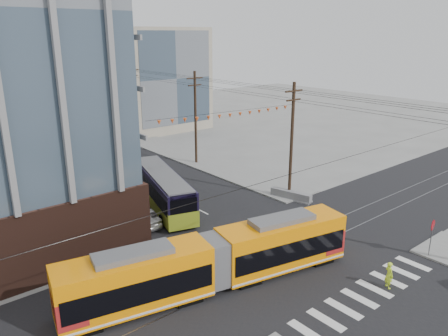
{
  "coord_description": "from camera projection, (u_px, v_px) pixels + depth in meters",
  "views": [
    {
      "loc": [
        -21.48,
        -15.11,
        15.2
      ],
      "look_at": [
        0.26,
        10.9,
        4.65
      ],
      "focal_mm": 35.0,
      "sensor_mm": 36.0,
      "label": 1
    }
  ],
  "objects": [
    {
      "name": "ground",
      "position": [
        327.0,
        274.0,
        28.74
      ],
      "size": [
        160.0,
        160.0,
        0.0
      ],
      "primitive_type": "plane",
      "color": "slate"
    },
    {
      "name": "pedestrian",
      "position": [
        389.0,
        275.0,
        26.92
      ],
      "size": [
        0.65,
        0.76,
        1.76
      ],
      "primitive_type": "imported",
      "rotation": [
        0.0,
        0.0,
        1.16
      ],
      "color": "#C8F028",
      "rests_on": "ground"
    },
    {
      "name": "streetcar",
      "position": [
        214.0,
        261.0,
        26.7
      ],
      "size": [
        18.83,
        6.52,
        3.6
      ],
      "primitive_type": null,
      "rotation": [
        0.0,
        0.0,
        -0.21
      ],
      "color": "orange",
      "rests_on": "ground"
    },
    {
      "name": "parked_car_silver",
      "position": [
        139.0,
        217.0,
        35.67
      ],
      "size": [
        1.66,
        4.6,
        1.51
      ],
      "primitive_type": "imported",
      "rotation": [
        0.0,
        0.0,
        3.16
      ],
      "color": "#B9B9B9",
      "rests_on": "ground"
    },
    {
      "name": "parked_car_grey",
      "position": [
        91.0,
        182.0,
        44.25
      ],
      "size": [
        2.44,
        5.0,
        1.37
      ],
      "primitive_type": "imported",
      "rotation": [
        0.0,
        0.0,
        3.18
      ],
      "color": "#3F444C",
      "rests_on": "ground"
    },
    {
      "name": "jersey_barrier",
      "position": [
        291.0,
        195.0,
        41.46
      ],
      "size": [
        1.91,
        4.2,
        0.82
      ],
      "primitive_type": "cube",
      "rotation": [
        0.0,
        0.0,
        0.25
      ],
      "color": "gray",
      "rests_on": "ground"
    },
    {
      "name": "stop_sign",
      "position": [
        431.0,
        240.0,
        30.5
      ],
      "size": [
        0.94,
        0.94,
        2.67
      ],
      "primitive_type": null,
      "rotation": [
        0.0,
        0.0,
        0.18
      ],
      "color": "#B8020D",
      "rests_on": "ground"
    },
    {
      "name": "utility_pole_far",
      "position": [
        90.0,
        93.0,
        73.34
      ],
      "size": [
        0.3,
        0.3,
        11.0
      ],
      "primitive_type": "cylinder",
      "color": "black",
      "rests_on": "ground"
    },
    {
      "name": "parked_car_white",
      "position": [
        117.0,
        208.0,
        38.0
      ],
      "size": [
        2.3,
        4.41,
        1.22
      ],
      "primitive_type": "imported",
      "rotation": [
        0.0,
        0.0,
        3.0
      ],
      "color": "#B4B4B4",
      "rests_on": "ground"
    },
    {
      "name": "city_bus",
      "position": [
        163.0,
        189.0,
        39.29
      ],
      "size": [
        5.78,
        12.15,
        3.37
      ],
      "primitive_type": null,
      "rotation": [
        0.0,
        0.0,
        -0.28
      ],
      "color": "black",
      "rests_on": "ground"
    },
    {
      "name": "bg_bldg_ne_near",
      "position": [
        152.0,
        78.0,
        71.33
      ],
      "size": [
        14.0,
        14.0,
        16.0
      ],
      "primitive_type": "cube",
      "color": "gray",
      "rests_on": "ground"
    },
    {
      "name": "bg_bldg_ne_far",
      "position": [
        110.0,
        75.0,
        87.51
      ],
      "size": [
        16.0,
        16.0,
        14.0
      ],
      "primitive_type": "cube",
      "color": "#8C99A5",
      "rests_on": "ground"
    }
  ]
}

